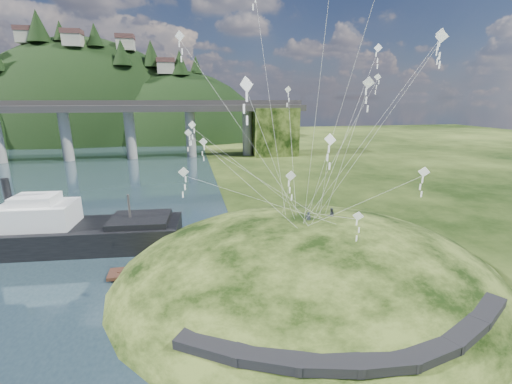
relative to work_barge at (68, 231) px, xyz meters
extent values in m
plane|color=black|center=(15.10, -12.52, -1.97)|extent=(320.00, 320.00, 0.00)
ellipsoid|color=black|center=(23.10, -10.52, -3.47)|extent=(36.00, 32.00, 13.00)
cube|color=black|center=(13.60, -20.52, 0.06)|extent=(4.32, 3.62, 0.71)
cube|color=black|center=(16.60, -22.17, 0.12)|extent=(4.10, 2.97, 0.61)
cube|color=black|center=(19.60, -23.17, 0.11)|extent=(3.85, 2.37, 0.62)
cube|color=black|center=(22.60, -23.62, 0.07)|extent=(3.62, 1.83, 0.66)
cube|color=black|center=(25.60, -23.42, 0.08)|extent=(3.82, 2.27, 0.68)
cube|color=black|center=(28.60, -22.47, 0.17)|extent=(4.11, 2.97, 0.71)
cube|color=black|center=(31.60, -20.92, 0.20)|extent=(4.26, 3.43, 0.66)
cylinder|color=gray|center=(-16.90, 57.48, 4.53)|extent=(2.60, 2.60, 13.00)
cylinder|color=gray|center=(-1.40, 57.48, 4.53)|extent=(2.60, 2.60, 13.00)
cylinder|color=gray|center=(14.10, 57.48, 4.53)|extent=(2.60, 2.60, 13.00)
cylinder|color=gray|center=(29.60, 57.48, 4.53)|extent=(2.60, 2.60, 13.00)
cube|color=black|center=(37.10, 57.48, 4.53)|extent=(12.00, 11.00, 13.00)
ellipsoid|color=black|center=(-24.90, 113.48, -7.97)|extent=(96.00, 68.00, 88.00)
ellipsoid|color=black|center=(10.10, 105.48, -11.97)|extent=(76.00, 56.00, 72.00)
cone|color=black|center=(-34.77, 102.10, 37.26)|extent=(8.01, 8.01, 10.54)
cone|color=black|center=(-27.77, 101.54, 35.92)|extent=(4.97, 4.97, 6.54)
cone|color=black|center=(-16.30, 99.52, 34.71)|extent=(5.83, 5.83, 7.67)
cone|color=black|center=(-7.35, 94.56, 28.61)|extent=(6.47, 6.47, 8.51)
cone|color=black|center=(1.88, 101.47, 29.26)|extent=(7.13, 7.13, 9.38)
cone|color=black|center=(11.98, 96.51, 25.90)|extent=(6.56, 6.56, 8.63)
cone|color=black|center=(17.87, 102.11, 25.71)|extent=(4.88, 4.88, 6.42)
cube|color=#BCB6A0|center=(-39.90, 105.48, 34.02)|extent=(6.00, 5.00, 4.00)
cube|color=brown|center=(-39.90, 105.48, 36.72)|extent=(6.40, 5.40, 1.60)
cube|color=#BCB6A0|center=(-22.90, 97.48, 32.31)|extent=(6.00, 5.00, 4.00)
cube|color=brown|center=(-22.90, 97.48, 35.01)|extent=(6.40, 5.40, 1.60)
cube|color=#BCB6A0|center=(-6.90, 103.48, 32.21)|extent=(6.00, 5.00, 4.00)
cube|color=brown|center=(-6.90, 103.48, 34.91)|extent=(6.40, 5.40, 1.60)
cube|color=#BCB6A0|center=(7.10, 97.48, 23.91)|extent=(6.00, 5.00, 4.00)
cube|color=brown|center=(7.10, 97.48, 26.61)|extent=(6.40, 5.40, 1.60)
cube|color=black|center=(0.40, -0.03, -0.64)|extent=(22.90, 8.00, 2.65)
cube|color=white|center=(-2.65, 0.23, 1.71)|extent=(7.50, 5.08, 2.86)
cube|color=white|center=(-2.65, 0.23, 3.44)|extent=(4.33, 3.40, 1.23)
cube|color=black|center=(7.52, -0.64, 0.99)|extent=(6.54, 5.60, 0.61)
cylinder|color=black|center=(-5.20, 0.44, 4.67)|extent=(0.71, 0.71, 2.45)
cylinder|color=#2D2B2B|center=(6.50, -0.55, 2.32)|extent=(0.25, 0.25, 3.06)
cube|color=#311B14|center=(11.61, -7.63, -1.57)|extent=(12.45, 2.10, 0.31)
cylinder|color=#311B14|center=(6.28, -7.69, -1.79)|extent=(0.27, 0.27, 0.89)
cylinder|color=#311B14|center=(8.94, -7.66, -1.79)|extent=(0.27, 0.27, 0.89)
cylinder|color=#311B14|center=(11.61, -7.63, -1.79)|extent=(0.27, 0.27, 0.89)
cylinder|color=#311B14|center=(14.27, -7.60, -1.79)|extent=(0.27, 0.27, 0.89)
cylinder|color=#311B14|center=(16.93, -7.57, -1.79)|extent=(0.27, 0.27, 0.89)
imported|color=#282C35|center=(23.30, -9.57, 3.78)|extent=(0.63, 0.49, 1.52)
imported|color=#282C35|center=(25.91, -8.66, 3.68)|extent=(0.79, 0.63, 1.55)
cube|color=white|center=(22.47, -15.32, 10.94)|extent=(0.59, 0.71, 0.85)
cube|color=white|center=(22.47, -15.32, 10.32)|extent=(0.11, 0.08, 0.51)
cube|color=white|center=(22.47, -15.32, 9.69)|extent=(0.11, 0.08, 0.51)
cube|color=white|center=(22.47, -15.32, 9.07)|extent=(0.11, 0.08, 0.51)
cube|color=white|center=(31.21, -5.66, 15.60)|extent=(0.61, 0.32, 0.65)
cube|color=white|center=(31.21, -5.66, 15.13)|extent=(0.09, 0.03, 0.38)
cube|color=white|center=(31.21, -5.66, 14.66)|extent=(0.09, 0.03, 0.38)
cube|color=white|center=(31.21, -5.66, 14.19)|extent=(0.09, 0.03, 0.38)
cube|color=white|center=(13.38, -8.93, 11.58)|extent=(0.63, 0.29, 0.65)
cube|color=white|center=(13.38, -8.93, 11.11)|extent=(0.08, 0.07, 0.39)
cube|color=white|center=(13.38, -8.93, 10.64)|extent=(0.08, 0.07, 0.39)
cube|color=white|center=(13.38, -8.93, 10.16)|extent=(0.08, 0.07, 0.39)
cube|color=white|center=(12.78, -5.30, 18.71)|extent=(0.81, 0.39, 0.85)
cube|color=white|center=(12.78, -5.30, 18.10)|extent=(0.11, 0.05, 0.50)
cube|color=white|center=(12.78, -5.30, 17.49)|extent=(0.11, 0.05, 0.50)
cube|color=white|center=(12.78, -5.30, 16.88)|extent=(0.11, 0.05, 0.50)
cube|color=white|center=(19.03, -6.09, 21.58)|extent=(0.11, 0.05, 0.50)
cube|color=white|center=(19.03, -6.09, 20.97)|extent=(0.11, 0.05, 0.50)
cube|color=white|center=(32.54, -2.98, 18.59)|extent=(0.66, 0.59, 0.84)
cube|color=white|center=(32.54, -2.98, 17.99)|extent=(0.10, 0.08, 0.49)
cube|color=white|center=(32.54, -2.98, 17.40)|extent=(0.10, 0.08, 0.49)
cube|color=white|center=(32.54, -2.98, 16.80)|extent=(0.10, 0.08, 0.49)
cube|color=white|center=(14.51, -2.85, 9.47)|extent=(0.80, 0.24, 0.81)
cube|color=white|center=(14.51, -2.85, 8.89)|extent=(0.11, 0.03, 0.47)
cube|color=white|center=(14.51, -2.85, 8.31)|extent=(0.11, 0.03, 0.47)
cube|color=white|center=(14.51, -2.85, 7.73)|extent=(0.11, 0.03, 0.47)
cube|color=white|center=(26.07, -13.33, 14.74)|extent=(0.85, 0.30, 0.85)
cube|color=white|center=(26.07, -13.33, 14.12)|extent=(0.11, 0.03, 0.50)
cube|color=white|center=(26.07, -13.33, 13.51)|extent=(0.11, 0.03, 0.50)
cube|color=white|center=(26.07, -13.33, 12.89)|extent=(0.11, 0.03, 0.50)
cube|color=white|center=(13.11, -0.65, 10.17)|extent=(0.80, 0.21, 0.79)
cube|color=white|center=(13.11, -0.65, 9.61)|extent=(0.10, 0.05, 0.46)
cube|color=white|center=(13.11, -0.65, 9.04)|extent=(0.10, 0.05, 0.46)
cube|color=white|center=(13.11, -0.65, 8.47)|extent=(0.10, 0.05, 0.46)
cube|color=white|center=(23.69, -0.93, 14.52)|extent=(0.73, 0.21, 0.73)
cube|color=white|center=(23.69, -0.93, 13.99)|extent=(0.09, 0.06, 0.43)
cube|color=white|center=(23.69, -0.93, 13.47)|extent=(0.09, 0.06, 0.43)
cube|color=white|center=(23.69, -0.93, 12.94)|extent=(0.09, 0.06, 0.43)
cube|color=white|center=(29.28, -16.33, 8.61)|extent=(0.72, 0.42, 0.78)
cube|color=white|center=(29.28, -16.33, 8.05)|extent=(0.10, 0.05, 0.46)
cube|color=white|center=(29.28, -16.33, 7.48)|extent=(0.10, 0.05, 0.46)
cube|color=white|center=(29.28, -16.33, 6.92)|extent=(0.10, 0.05, 0.46)
cube|color=white|center=(16.16, -18.41, 14.36)|extent=(0.62, 0.70, 0.87)
cube|color=white|center=(16.16, -18.41, 13.73)|extent=(0.11, 0.08, 0.51)
cube|color=white|center=(16.16, -18.41, 13.10)|extent=(0.11, 0.08, 0.51)
cube|color=white|center=(16.16, -18.41, 12.48)|extent=(0.11, 0.08, 0.51)
cube|color=white|center=(29.26, -16.33, 17.46)|extent=(0.71, 0.44, 0.78)
cube|color=white|center=(29.26, -16.33, 16.90)|extent=(0.11, 0.04, 0.47)
cube|color=white|center=(29.26, -16.33, 16.33)|extent=(0.11, 0.04, 0.47)
cube|color=white|center=(29.26, -16.33, 15.76)|extent=(0.11, 0.04, 0.47)
cube|color=white|center=(20.41, -13.21, 8.04)|extent=(0.82, 0.20, 0.81)
cube|color=white|center=(20.41, -13.21, 7.46)|extent=(0.11, 0.04, 0.47)
cube|color=white|center=(20.41, -13.21, 6.88)|extent=(0.11, 0.04, 0.47)
cube|color=white|center=(20.41, -13.21, 6.30)|extent=(0.11, 0.04, 0.47)
cube|color=white|center=(32.14, -12.51, 18.31)|extent=(0.89, 0.26, 0.87)
cube|color=white|center=(32.14, -12.51, 17.68)|extent=(0.12, 0.05, 0.52)
cube|color=white|center=(32.14, -12.51, 17.05)|extent=(0.12, 0.05, 0.52)
cube|color=white|center=(32.14, -12.51, 16.42)|extent=(0.12, 0.05, 0.52)
cube|color=white|center=(12.51, -10.63, 8.12)|extent=(0.83, 0.27, 0.82)
cube|color=white|center=(12.51, -10.63, 7.52)|extent=(0.11, 0.07, 0.49)
cube|color=white|center=(12.51, -10.63, 6.93)|extent=(0.11, 0.07, 0.49)
cube|color=white|center=(12.51, -10.63, 6.34)|extent=(0.11, 0.07, 0.49)
cube|color=white|center=(23.28, -18.48, 6.46)|extent=(0.64, 0.32, 0.66)
cube|color=white|center=(23.28, -18.48, 5.97)|extent=(0.09, 0.03, 0.40)
cube|color=white|center=(23.28, -18.48, 5.49)|extent=(0.09, 0.03, 0.40)
cube|color=white|center=(23.28, -18.48, 5.00)|extent=(0.09, 0.03, 0.40)
camera|label=1|loc=(12.86, -37.22, 13.68)|focal=24.00mm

